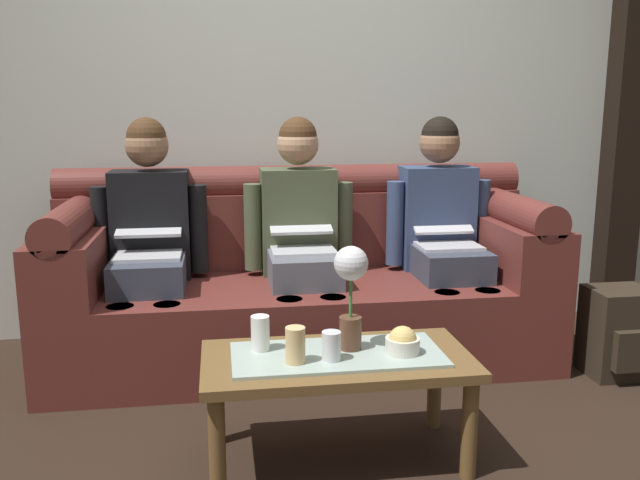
{
  "coord_description": "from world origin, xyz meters",
  "views": [
    {
      "loc": [
        -0.4,
        -2.12,
        1.28
      ],
      "look_at": [
        0.06,
        0.89,
        0.67
      ],
      "focal_mm": 37.7,
      "sensor_mm": 36.0,
      "label": 1
    }
  ],
  "objects_px": {
    "person_left": "(149,235)",
    "person_right": "(443,227)",
    "snack_bowl": "(403,342)",
    "person_middle": "(301,231)",
    "backpack_right": "(619,333)",
    "flower_vase": "(351,285)",
    "couch": "(301,286)",
    "cup_near_right": "(260,333)",
    "cup_far_center": "(295,345)",
    "cup_near_left": "(331,346)",
    "coffee_table": "(337,370)"
  },
  "relations": [
    {
      "from": "person_middle",
      "to": "backpack_right",
      "type": "bearing_deg",
      "value": -18.33
    },
    {
      "from": "couch",
      "to": "coffee_table",
      "type": "distance_m",
      "value": 1.06
    },
    {
      "from": "person_right",
      "to": "coffee_table",
      "type": "relative_size",
      "value": 1.27
    },
    {
      "from": "coffee_table",
      "to": "backpack_right",
      "type": "xyz_separation_m",
      "value": [
        1.47,
        0.57,
        -0.14
      ]
    },
    {
      "from": "person_left",
      "to": "backpack_right",
      "type": "relative_size",
      "value": 2.87
    },
    {
      "from": "person_left",
      "to": "coffee_table",
      "type": "height_order",
      "value": "person_left"
    },
    {
      "from": "person_middle",
      "to": "snack_bowl",
      "type": "height_order",
      "value": "person_middle"
    },
    {
      "from": "cup_near_right",
      "to": "person_right",
      "type": "bearing_deg",
      "value": 44.28
    },
    {
      "from": "backpack_right",
      "to": "cup_far_center",
      "type": "bearing_deg",
      "value": -158.58
    },
    {
      "from": "person_left",
      "to": "person_right",
      "type": "xyz_separation_m",
      "value": [
        1.48,
        0.0,
        -0.0
      ]
    },
    {
      "from": "couch",
      "to": "cup_near_right",
      "type": "height_order",
      "value": "couch"
    },
    {
      "from": "person_right",
      "to": "snack_bowl",
      "type": "xyz_separation_m",
      "value": [
        -0.51,
        -1.09,
        -0.21
      ]
    },
    {
      "from": "person_right",
      "to": "couch",
      "type": "bearing_deg",
      "value": 179.66
    },
    {
      "from": "person_middle",
      "to": "flower_vase",
      "type": "relative_size",
      "value": 3.21
    },
    {
      "from": "person_right",
      "to": "cup_far_center",
      "type": "xyz_separation_m",
      "value": [
        -0.9,
        -1.12,
        -0.18
      ]
    },
    {
      "from": "person_left",
      "to": "backpack_right",
      "type": "xyz_separation_m",
      "value": [
        2.21,
        -0.49,
        -0.45
      ]
    },
    {
      "from": "person_right",
      "to": "coffee_table",
      "type": "xyz_separation_m",
      "value": [
        -0.74,
        -1.06,
        -0.31
      ]
    },
    {
      "from": "cup_near_left",
      "to": "person_middle",
      "type": "bearing_deg",
      "value": 88.37
    },
    {
      "from": "flower_vase",
      "to": "cup_near_left",
      "type": "xyz_separation_m",
      "value": [
        -0.09,
        -0.1,
        -0.19
      ]
    },
    {
      "from": "person_middle",
      "to": "person_right",
      "type": "height_order",
      "value": "same"
    },
    {
      "from": "cup_far_center",
      "to": "backpack_right",
      "type": "distance_m",
      "value": 1.77
    },
    {
      "from": "couch",
      "to": "flower_vase",
      "type": "bearing_deg",
      "value": -86.99
    },
    {
      "from": "person_middle",
      "to": "cup_far_center",
      "type": "distance_m",
      "value": 1.15
    },
    {
      "from": "couch",
      "to": "cup_near_right",
      "type": "xyz_separation_m",
      "value": [
        -0.27,
        -0.99,
        0.11
      ]
    },
    {
      "from": "person_right",
      "to": "cup_far_center",
      "type": "bearing_deg",
      "value": -128.68
    },
    {
      "from": "coffee_table",
      "to": "backpack_right",
      "type": "height_order",
      "value": "backpack_right"
    },
    {
      "from": "person_left",
      "to": "cup_near_right",
      "type": "height_order",
      "value": "person_left"
    },
    {
      "from": "couch",
      "to": "person_left",
      "type": "xyz_separation_m",
      "value": [
        -0.74,
        -0.0,
        0.29
      ]
    },
    {
      "from": "cup_far_center",
      "to": "cup_near_left",
      "type": "bearing_deg",
      "value": 2.64
    },
    {
      "from": "person_right",
      "to": "coffee_table",
      "type": "distance_m",
      "value": 1.33
    },
    {
      "from": "coffee_table",
      "to": "flower_vase",
      "type": "relative_size",
      "value": 2.53
    },
    {
      "from": "couch",
      "to": "cup_far_center",
      "type": "height_order",
      "value": "couch"
    },
    {
      "from": "coffee_table",
      "to": "flower_vase",
      "type": "xyz_separation_m",
      "value": [
        0.05,
        0.04,
        0.31
      ]
    },
    {
      "from": "cup_near_right",
      "to": "backpack_right",
      "type": "xyz_separation_m",
      "value": [
        1.74,
        0.5,
        -0.26
      ]
    },
    {
      "from": "person_left",
      "to": "cup_near_left",
      "type": "distance_m",
      "value": 1.34
    },
    {
      "from": "couch",
      "to": "person_right",
      "type": "xyz_separation_m",
      "value": [
        0.74,
        -0.0,
        0.29
      ]
    },
    {
      "from": "cup_near_right",
      "to": "cup_far_center",
      "type": "xyz_separation_m",
      "value": [
        0.11,
        -0.14,
        -0.0
      ]
    },
    {
      "from": "snack_bowl",
      "to": "cup_near_left",
      "type": "distance_m",
      "value": 0.26
    },
    {
      "from": "flower_vase",
      "to": "cup_far_center",
      "type": "height_order",
      "value": "flower_vase"
    },
    {
      "from": "flower_vase",
      "to": "cup_near_right",
      "type": "height_order",
      "value": "flower_vase"
    },
    {
      "from": "couch",
      "to": "backpack_right",
      "type": "relative_size",
      "value": 5.77
    },
    {
      "from": "snack_bowl",
      "to": "cup_far_center",
      "type": "xyz_separation_m",
      "value": [
        -0.39,
        -0.04,
        0.02
      ]
    },
    {
      "from": "person_left",
      "to": "person_middle",
      "type": "relative_size",
      "value": 1.0
    },
    {
      "from": "person_middle",
      "to": "person_right",
      "type": "distance_m",
      "value": 0.74
    },
    {
      "from": "person_right",
      "to": "backpack_right",
      "type": "xyz_separation_m",
      "value": [
        0.73,
        -0.49,
        -0.45
      ]
    },
    {
      "from": "flower_vase",
      "to": "cup_near_right",
      "type": "distance_m",
      "value": 0.37
    },
    {
      "from": "person_middle",
      "to": "person_left",
      "type": "bearing_deg",
      "value": -179.99
    },
    {
      "from": "coffee_table",
      "to": "cup_far_center",
      "type": "relative_size",
      "value": 7.62
    },
    {
      "from": "person_middle",
      "to": "cup_near_left",
      "type": "distance_m",
      "value": 1.14
    },
    {
      "from": "cup_far_center",
      "to": "backpack_right",
      "type": "height_order",
      "value": "cup_far_center"
    }
  ]
}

